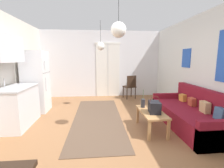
% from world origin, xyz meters
% --- Properties ---
extents(ground_plane, '(5.33, 7.23, 0.10)m').
position_xyz_m(ground_plane, '(0.00, 0.00, -0.05)').
color(ground_plane, '#8E603D').
extents(wall_back, '(4.93, 0.13, 2.65)m').
position_xyz_m(wall_back, '(0.01, 3.36, 1.32)').
color(wall_back, silver).
rests_on(wall_back, ground_plane).
extents(wall_right, '(0.12, 6.83, 2.65)m').
position_xyz_m(wall_right, '(2.41, -0.00, 1.33)').
color(wall_right, silver).
rests_on(wall_right, ground_plane).
extents(area_rug, '(1.21, 3.38, 0.01)m').
position_xyz_m(area_rug, '(-0.18, 0.82, 0.01)').
color(area_rug, brown).
rests_on(area_rug, ground_plane).
extents(couch, '(0.91, 2.14, 0.86)m').
position_xyz_m(couch, '(1.97, 0.13, 0.27)').
color(couch, maroon).
rests_on(couch, ground_plane).
extents(coffee_table, '(0.46, 0.94, 0.43)m').
position_xyz_m(coffee_table, '(0.98, -0.00, 0.37)').
color(coffee_table, '#B27F4C').
rests_on(coffee_table, ground_plane).
extents(bamboo_vase, '(0.10, 0.10, 0.42)m').
position_xyz_m(bamboo_vase, '(0.87, 0.29, 0.53)').
color(bamboo_vase, '#2D2D33').
rests_on(bamboo_vase, coffee_table).
extents(handbag, '(0.27, 0.35, 0.36)m').
position_xyz_m(handbag, '(1.00, -0.09, 0.55)').
color(handbag, black).
rests_on(handbag, coffee_table).
extents(refrigerator, '(0.64, 0.66, 1.76)m').
position_xyz_m(refrigerator, '(-1.95, 1.56, 0.88)').
color(refrigerator, white).
rests_on(refrigerator, ground_plane).
extents(kitchen_counter, '(0.61, 1.15, 2.06)m').
position_xyz_m(kitchen_counter, '(-2.04, 0.52, 0.78)').
color(kitchen_counter, silver).
rests_on(kitchen_counter, ground_plane).
extents(accent_chair, '(0.51, 0.50, 0.91)m').
position_xyz_m(accent_chair, '(1.08, 2.79, 0.51)').
color(accent_chair, black).
rests_on(accent_chair, ground_plane).
extents(pendant_lamp_near, '(0.29, 0.29, 0.72)m').
position_xyz_m(pendant_lamp_near, '(0.24, -0.09, 2.08)').
color(pendant_lamp_near, black).
extents(pendant_lamp_far, '(0.24, 0.24, 0.86)m').
position_xyz_m(pendant_lamp_far, '(-0.07, 1.66, 1.91)').
color(pendant_lamp_far, black).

